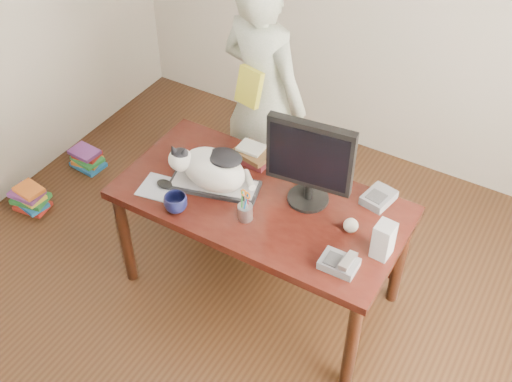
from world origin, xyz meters
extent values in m
plane|color=black|center=(0.00, 0.00, 0.00)|extent=(4.50, 4.50, 0.00)
cube|color=black|center=(0.00, 0.60, 0.72)|extent=(1.60, 0.80, 0.05)
cylinder|color=black|center=(-0.74, 0.26, 0.35)|extent=(0.07, 0.07, 0.70)
cylinder|color=black|center=(0.74, 0.26, 0.35)|extent=(0.07, 0.07, 0.70)
cylinder|color=black|center=(-0.74, 0.94, 0.35)|extent=(0.07, 0.07, 0.70)
cylinder|color=black|center=(0.74, 0.94, 0.35)|extent=(0.07, 0.07, 0.70)
cube|color=black|center=(0.00, 0.96, 0.40)|extent=(1.45, 0.03, 0.50)
cube|color=black|center=(-0.27, 0.55, 0.76)|extent=(0.53, 0.32, 0.02)
cube|color=#B0AFB4|center=(-0.27, 0.55, 0.78)|extent=(0.49, 0.27, 0.01)
ellipsoid|color=white|center=(-0.27, 0.55, 0.88)|extent=(0.43, 0.33, 0.23)
ellipsoid|color=white|center=(-0.44, 0.49, 0.93)|extent=(0.17, 0.16, 0.13)
ellipsoid|color=black|center=(-0.44, 0.49, 0.97)|extent=(0.12, 0.11, 0.05)
cone|color=black|center=(-0.47, 0.47, 1.00)|extent=(0.08, 0.08, 0.08)
cone|color=black|center=(-0.40, 0.48, 1.00)|extent=(0.08, 0.07, 0.08)
ellipsoid|color=black|center=(-0.21, 0.57, 0.98)|extent=(0.24, 0.21, 0.05)
cylinder|color=white|center=(-0.11, 0.66, 0.80)|extent=(0.14, 0.14, 0.05)
cylinder|color=black|center=(0.22, 0.73, 0.76)|extent=(0.25, 0.25, 0.02)
cylinder|color=black|center=(0.22, 0.73, 0.82)|extent=(0.05, 0.05, 0.10)
cube|color=black|center=(0.23, 0.71, 1.08)|extent=(0.47, 0.11, 0.39)
cube|color=black|center=(0.23, 0.68, 1.08)|extent=(0.42, 0.06, 0.33)
cylinder|color=gray|center=(0.00, 0.43, 0.79)|extent=(0.10, 0.10, 0.09)
cylinder|color=black|center=(-0.01, 0.44, 0.87)|extent=(0.03, 0.03, 0.13)
cylinder|color=#0C5DB0|center=(0.01, 0.42, 0.87)|extent=(0.03, 0.03, 0.13)
cylinder|color=maroon|center=(0.01, 0.45, 0.87)|extent=(0.02, 0.04, 0.13)
cylinder|color=#1B8B29|center=(-0.01, 0.42, 0.87)|extent=(0.02, 0.03, 0.13)
cylinder|color=#ADADB2|center=(0.01, 0.42, 0.88)|extent=(0.01, 0.02, 0.10)
cylinder|color=#ADADB2|center=(0.02, 0.42, 0.88)|extent=(0.02, 0.02, 0.10)
torus|color=orange|center=(0.00, 0.43, 0.93)|extent=(0.04, 0.03, 0.04)
torus|color=orange|center=(0.03, 0.42, 0.93)|extent=(0.04, 0.03, 0.04)
cube|color=silver|center=(-0.53, 0.39, 0.75)|extent=(0.25, 0.24, 0.01)
ellipsoid|color=black|center=(-0.51, 0.41, 0.77)|extent=(0.11, 0.08, 0.04)
imported|color=black|center=(-0.35, 0.30, 0.80)|extent=(0.18, 0.18, 0.10)
cube|color=#5C5C61|center=(0.58, 0.37, 0.77)|extent=(0.18, 0.13, 0.05)
cube|color=#39393B|center=(0.55, 0.36, 0.80)|extent=(0.07, 0.09, 0.01)
cube|color=#ADADB2|center=(0.62, 0.39, 0.81)|extent=(0.05, 0.15, 0.05)
cube|color=#9D9C9F|center=(0.72, 0.56, 0.85)|extent=(0.10, 0.11, 0.20)
sphere|color=silver|center=(0.52, 0.63, 0.79)|extent=(0.08, 0.08, 0.08)
cube|color=#4E151A|center=(-0.22, 0.88, 0.77)|extent=(0.24, 0.18, 0.04)
cube|color=#50351B|center=(-0.21, 0.87, 0.80)|extent=(0.24, 0.20, 0.03)
cube|color=silver|center=(-0.23, 0.88, 0.83)|extent=(0.15, 0.12, 0.02)
cube|color=#5C5C61|center=(0.56, 0.91, 0.78)|extent=(0.17, 0.21, 0.05)
cube|color=#39393B|center=(0.55, 0.89, 0.80)|extent=(0.11, 0.11, 0.01)
imported|color=white|center=(-0.39, 1.30, 0.87)|extent=(0.70, 0.53, 1.74)
cube|color=gold|center=(-0.39, 1.13, 1.05)|extent=(0.18, 0.13, 0.23)
cube|color=#A52017|center=(-1.75, 0.40, 0.01)|extent=(0.25, 0.19, 0.03)
cube|color=#1B5EA5|center=(-1.74, 0.39, 0.04)|extent=(0.23, 0.18, 0.03)
cube|color=#247933|center=(-1.76, 0.41, 0.08)|extent=(0.27, 0.22, 0.03)
cube|color=gold|center=(-1.75, 0.40, 0.11)|extent=(0.21, 0.16, 0.03)
cube|color=#69317B|center=(-1.76, 0.39, 0.14)|extent=(0.23, 0.17, 0.03)
cube|color=orange|center=(-1.74, 0.41, 0.17)|extent=(0.21, 0.17, 0.03)
cube|color=#1B5EA5|center=(-1.72, 0.95, 0.02)|extent=(0.25, 0.19, 0.03)
cube|color=orange|center=(-1.73, 0.96, 0.05)|extent=(0.22, 0.19, 0.03)
cube|color=#247933|center=(-1.71, 0.94, 0.08)|extent=(0.24, 0.19, 0.03)
cube|color=#A52017|center=(-1.72, 0.96, 0.11)|extent=(0.21, 0.16, 0.03)
cube|color=#69317B|center=(-1.73, 0.94, 0.14)|extent=(0.22, 0.17, 0.03)
camera|label=1|loc=(1.29, -1.62, 3.14)|focal=45.00mm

